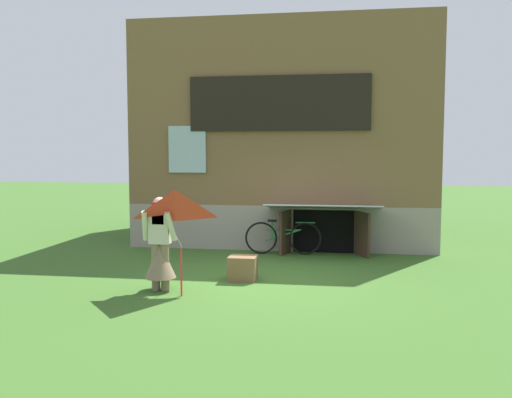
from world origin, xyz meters
TOP-DOWN VIEW (x-y plane):
  - ground_plane at (0.00, 0.00)m, footprint 60.00×60.00m
  - log_house at (0.00, 5.61)m, footprint 7.30×6.33m
  - person at (-1.54, -0.94)m, footprint 0.61×0.52m
  - kite at (-1.09, -1.53)m, footprint 1.18×1.21m
  - bicycle_green at (0.14, 2.62)m, footprint 1.73×0.16m
  - wooden_crate at (-0.31, -0.01)m, footprint 0.50×0.42m

SIDE VIEW (x-z plane):
  - ground_plane at x=0.00m, z-range 0.00..0.00m
  - wooden_crate at x=-0.31m, z-range 0.00..0.44m
  - bicycle_green at x=0.14m, z-range -0.01..0.78m
  - person at x=-1.54m, z-range -0.13..1.44m
  - kite at x=-1.09m, z-range 0.49..2.07m
  - log_house at x=0.00m, z-range 0.00..5.45m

